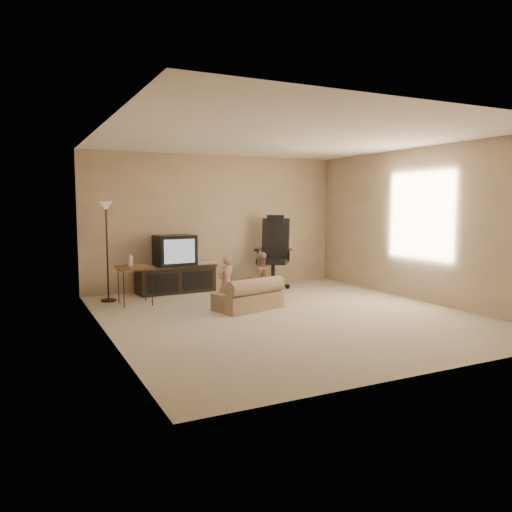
# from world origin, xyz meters

# --- Properties ---
(floor) EXTENTS (5.50, 5.50, 0.00)m
(floor) POSITION_xyz_m (0.00, 0.00, 0.00)
(floor) COLOR beige
(floor) RESTS_ON ground
(room_shell) EXTENTS (5.50, 5.50, 5.50)m
(room_shell) POSITION_xyz_m (0.00, 0.00, 1.52)
(room_shell) COLOR white
(room_shell) RESTS_ON floor
(tv_stand) EXTENTS (1.47, 0.61, 1.03)m
(tv_stand) POSITION_xyz_m (-0.87, 2.49, 0.43)
(tv_stand) COLOR black
(tv_stand) RESTS_ON floor
(office_chair) EXTENTS (0.89, 0.89, 1.38)m
(office_chair) POSITION_xyz_m (0.95, 2.16, 0.49)
(office_chair) COLOR black
(office_chair) RESTS_ON floor
(side_table) EXTENTS (0.55, 0.55, 0.82)m
(side_table) POSITION_xyz_m (-1.78, 1.72, 0.58)
(side_table) COLOR brown
(side_table) RESTS_ON floor
(floor_lamp) EXTENTS (0.25, 0.25, 1.63)m
(floor_lamp) POSITION_xyz_m (-2.11, 2.18, 1.19)
(floor_lamp) COLOR black
(floor_lamp) RESTS_ON floor
(child_sofa) EXTENTS (1.10, 0.80, 0.49)m
(child_sofa) POSITION_xyz_m (-0.31, 0.56, 0.20)
(child_sofa) COLOR tan
(child_sofa) RESTS_ON floor
(toddler_left) EXTENTS (0.35, 0.30, 0.82)m
(toddler_left) POSITION_xyz_m (-0.62, 0.75, 0.41)
(toddler_left) COLOR tan
(toddler_left) RESTS_ON floor
(toddler_right) EXTENTS (0.41, 0.23, 0.84)m
(toddler_right) POSITION_xyz_m (-0.03, 0.78, 0.42)
(toddler_right) COLOR tan
(toddler_right) RESTS_ON floor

